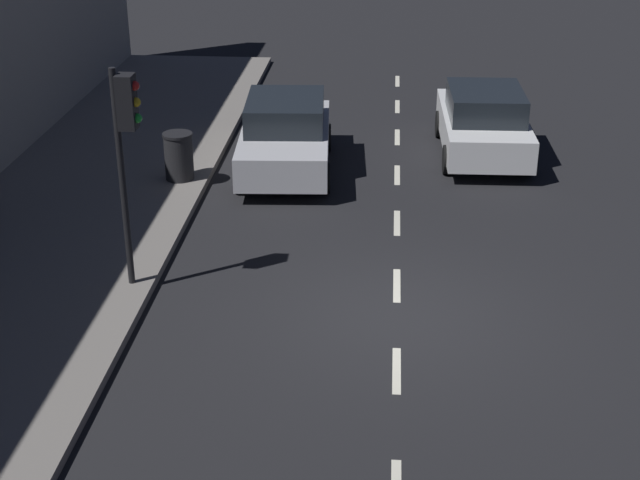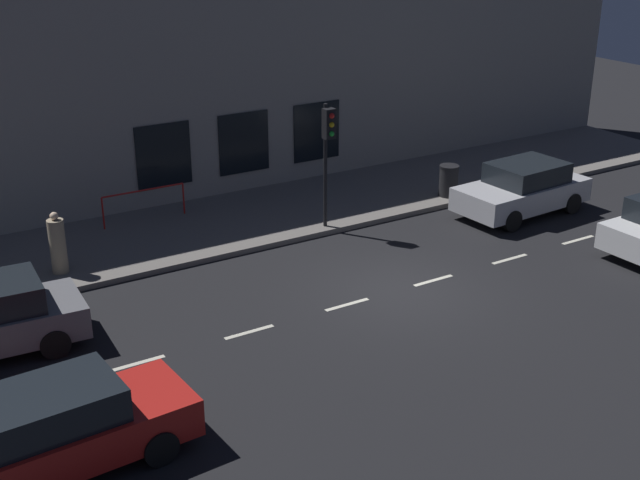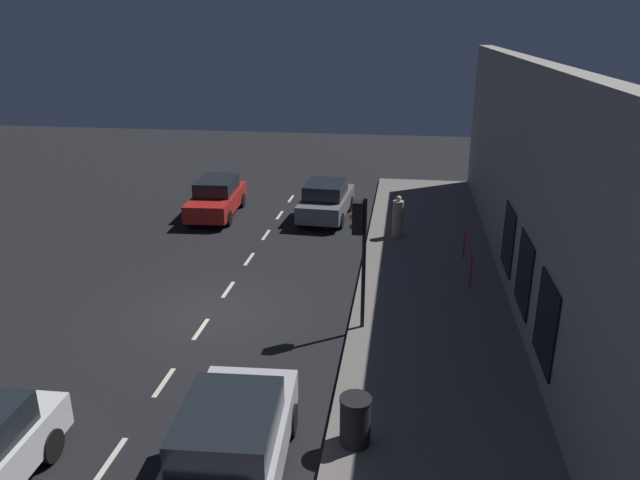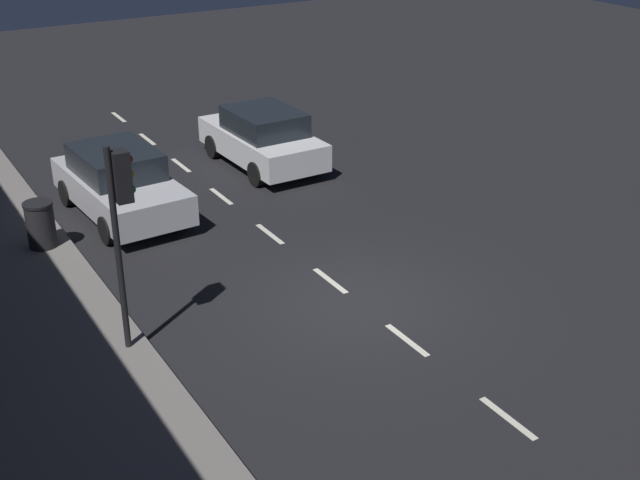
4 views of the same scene
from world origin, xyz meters
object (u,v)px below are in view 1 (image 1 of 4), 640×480
(parked_car_0, at_px, (483,122))
(traffic_light, at_px, (126,129))
(parked_car_2, at_px, (285,135))
(trash_bin, at_px, (179,156))

(parked_car_0, bearing_deg, traffic_light, -132.06)
(parked_car_2, bearing_deg, trash_bin, 24.64)
(traffic_light, relative_size, parked_car_2, 0.83)
(parked_car_0, bearing_deg, trash_bin, -161.16)
(parked_car_2, xyz_separation_m, trash_bin, (2.12, 1.13, -0.14))
(traffic_light, distance_m, trash_bin, 5.22)
(parked_car_0, relative_size, parked_car_2, 0.96)
(parked_car_0, distance_m, parked_car_2, 4.56)
(traffic_light, bearing_deg, parked_car_2, -106.66)
(traffic_light, xyz_separation_m, trash_bin, (0.36, -4.75, -2.13))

